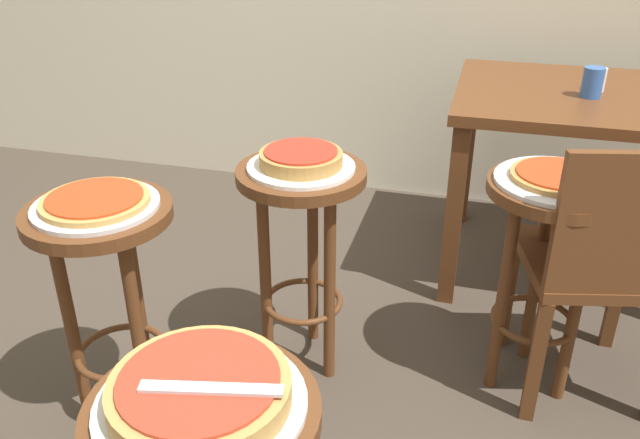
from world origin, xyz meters
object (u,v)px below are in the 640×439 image
(serving_plate_foreground, at_px, (201,404))
(pizza_leftside, at_px, (301,158))
(pizza_middle, at_px, (95,200))
(serving_plate_rear, at_px, (558,181))
(stool_leftside, at_px, (302,224))
(pizza_server_knife, at_px, (211,389))
(dining_table, at_px, (596,122))
(stool_rear, at_px, (548,240))
(serving_plate_leftside, at_px, (301,167))
(pizza_foreground, at_px, (200,390))
(serving_plate_middle, at_px, (96,206))
(stool_middle, at_px, (107,268))
(cup_near_edge, at_px, (592,82))
(wooden_chair, at_px, (604,264))
(condiment_shaker, at_px, (600,80))
(pizza_rear, at_px, (559,176))

(serving_plate_foreground, height_order, pizza_leftside, pizza_leftside)
(pizza_leftside, bearing_deg, pizza_middle, -138.54)
(serving_plate_rear, bearing_deg, stool_leftside, -172.96)
(pizza_server_knife, bearing_deg, dining_table, 55.54)
(serving_plate_foreground, distance_m, pizza_server_knife, 0.07)
(stool_rear, bearing_deg, serving_plate_leftside, -172.96)
(pizza_middle, bearing_deg, pizza_foreground, -46.56)
(serving_plate_foreground, height_order, serving_plate_middle, same)
(stool_middle, bearing_deg, pizza_leftside, 41.46)
(pizza_leftside, xyz_separation_m, serving_plate_rear, (0.71, 0.09, -0.03))
(stool_leftside, bearing_deg, cup_near_edge, 42.29)
(stool_leftside, xyz_separation_m, serving_plate_leftside, (0.00, 0.00, 0.19))
(stool_leftside, xyz_separation_m, wooden_chair, (0.87, 0.06, -0.04))
(stool_leftside, relative_size, serving_plate_leftside, 2.19)
(pizza_middle, relative_size, stool_rear, 0.40)
(serving_plate_leftside, height_order, condiment_shaker, condiment_shaker)
(condiment_shaker, bearing_deg, cup_near_edge, -112.24)
(serving_plate_foreground, distance_m, cup_near_edge, 1.88)
(pizza_rear, relative_size, dining_table, 0.26)
(serving_plate_foreground, xyz_separation_m, pizza_foreground, (0.00, 0.00, 0.03))
(serving_plate_middle, bearing_deg, pizza_middle, 0.00)
(serving_plate_rear, xyz_separation_m, pizza_rear, (-0.00, 0.00, 0.02))
(pizza_server_knife, bearing_deg, serving_plate_foreground, 133.93)
(pizza_middle, distance_m, wooden_chair, 1.40)
(serving_plate_middle, relative_size, serving_plate_leftside, 1.02)
(wooden_chair, relative_size, pizza_server_knife, 3.86)
(serving_plate_leftside, height_order, pizza_server_knife, pizza_server_knife)
(cup_near_edge, xyz_separation_m, wooden_chair, (0.03, -0.70, -0.33))
(serving_plate_leftside, bearing_deg, stool_middle, -138.54)
(pizza_rear, bearing_deg, dining_table, 76.50)
(pizza_server_knife, bearing_deg, cup_near_edge, 56.18)
(pizza_leftside, height_order, condiment_shaker, condiment_shaker)
(dining_table, bearing_deg, serving_plate_leftside, -137.10)
(serving_plate_foreground, bearing_deg, serving_plate_leftside, 97.32)
(cup_near_edge, bearing_deg, pizza_server_knife, -111.44)
(stool_leftside, height_order, serving_plate_rear, serving_plate_rear)
(wooden_chair, bearing_deg, pizza_rear, 171.34)
(pizza_middle, bearing_deg, wooden_chair, 18.89)
(dining_table, relative_size, pizza_server_knife, 4.68)
(serving_plate_foreground, xyz_separation_m, pizza_rear, (0.59, 1.06, 0.02))
(pizza_leftside, distance_m, serving_plate_rear, 0.72)
(stool_rear, height_order, condiment_shaker, condiment_shaker)
(pizza_middle, height_order, dining_table, dining_table)
(pizza_leftside, relative_size, condiment_shaker, 2.84)
(condiment_shaker, bearing_deg, stool_rear, -102.25)
(pizza_leftside, relative_size, cup_near_edge, 2.27)
(condiment_shaker, relative_size, pizza_server_knife, 0.38)
(stool_leftside, bearing_deg, stool_middle, -138.54)
(stool_leftside, distance_m, serving_plate_rear, 0.74)
(stool_leftside, bearing_deg, pizza_middle, -138.54)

